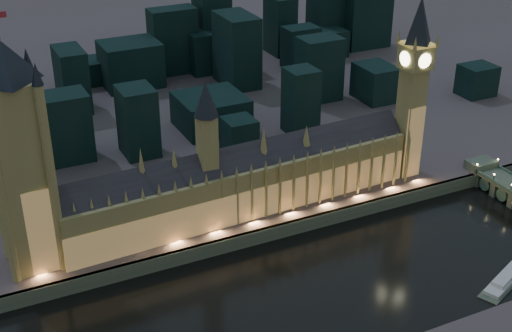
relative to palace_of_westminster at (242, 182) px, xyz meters
name	(u,v)px	position (x,y,z in m)	size (l,w,h in m)	color
ground_plane	(297,285)	(0.04, -61.75, -26.37)	(2000.00, 2000.00, 0.00)	black
north_bank	(61,18)	(0.04, 458.25, -22.37)	(2000.00, 960.00, 8.00)	#533A3F
embankment_wall	(259,236)	(0.04, -20.75, -22.37)	(2000.00, 2.50, 8.00)	#445043
palace_of_westminster	(242,182)	(0.00, 0.00, 0.00)	(202.00, 29.85, 78.00)	olive
victoria_tower	(18,149)	(-109.96, 0.17, 42.62)	(31.68, 31.68, 122.84)	olive
elizabeth_tower	(414,73)	(108.04, 0.17, 44.71)	(18.00, 18.00, 113.00)	olive
river_boat	(506,279)	(92.57, -103.63, -24.81)	(42.56, 25.50, 4.50)	#445043
city_backdrop	(174,64)	(29.61, 184.83, 5.38)	(446.77, 215.63, 83.75)	black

